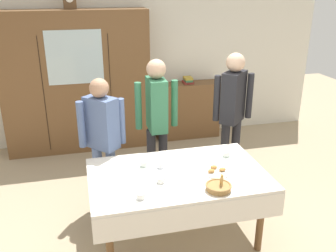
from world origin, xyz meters
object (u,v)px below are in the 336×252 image
object	(u,v)px
tea_cup_far_right	(161,181)
tea_cup_back_edge	(144,164)
pastry_plate	(216,171)
mantel_clock	(70,0)
spoon_mid_left	(189,178)
book_stack	(188,80)
tea_cup_near_left	(161,166)
bookshelf_low	(187,110)
bread_basket	(219,187)
tea_cup_mid_left	(226,154)
person_beside_shelf	(233,106)
tea_cup_front_edge	(141,196)
spoon_near_left	(249,174)
person_behind_table_right	(157,114)
person_by_cabinet	(102,133)
wall_cabinet	(77,83)
dining_table	(179,183)

from	to	relation	value
tea_cup_far_right	tea_cup_back_edge	bearing A→B (deg)	104.61
tea_cup_back_edge	pastry_plate	size ratio (longest dim) A/B	0.46
mantel_clock	spoon_mid_left	xyz separation A→B (m)	(0.98, -2.68, -1.52)
mantel_clock	book_stack	size ratio (longest dim) A/B	1.10
spoon_mid_left	tea_cup_near_left	bearing A→B (deg)	129.25
bookshelf_low	tea_cup_near_left	distance (m)	2.68
book_stack	bread_basket	size ratio (longest dim) A/B	0.91
tea_cup_near_left	tea_cup_mid_left	bearing A→B (deg)	6.75
bread_basket	person_beside_shelf	bearing A→B (deg)	62.87
tea_cup_front_edge	spoon_near_left	bearing A→B (deg)	9.72
tea_cup_front_edge	tea_cup_near_left	world-z (taller)	same
bookshelf_low	spoon_near_left	world-z (taller)	bookshelf_low
spoon_near_left	person_behind_table_right	size ratio (longest dim) A/B	0.07
tea_cup_front_edge	tea_cup_back_edge	distance (m)	0.61
spoon_near_left	person_by_cabinet	bearing A→B (deg)	145.38
tea_cup_mid_left	tea_cup_front_edge	distance (m)	1.21
wall_cabinet	tea_cup_back_edge	distance (m)	2.43
person_by_cabinet	pastry_plate	bearing A→B (deg)	-38.04
tea_cup_near_left	spoon_mid_left	xyz separation A→B (m)	(0.22, -0.26, -0.02)
dining_table	pastry_plate	world-z (taller)	pastry_plate
spoon_mid_left	person_beside_shelf	xyz separation A→B (m)	(0.90, 1.10, 0.31)
tea_cup_far_right	person_by_cabinet	world-z (taller)	person_by_cabinet
bread_basket	spoon_near_left	world-z (taller)	bread_basket
dining_table	bread_basket	xyz separation A→B (m)	(0.28, -0.36, 0.13)
wall_cabinet	pastry_plate	distance (m)	2.94
tea_cup_front_edge	person_by_cabinet	xyz separation A→B (m)	(-0.24, 1.12, 0.17)
pastry_plate	person_beside_shelf	world-z (taller)	person_beside_shelf
book_stack	tea_cup_front_edge	bearing A→B (deg)	-113.81
tea_cup_mid_left	tea_cup_front_edge	bearing A→B (deg)	-149.79
mantel_clock	person_by_cabinet	size ratio (longest dim) A/B	0.15
dining_table	bread_basket	bearing A→B (deg)	-52.79
bookshelf_low	tea_cup_mid_left	bearing A→B (deg)	-96.60
book_stack	pastry_plate	world-z (taller)	book_stack
dining_table	bread_basket	size ratio (longest dim) A/B	7.27
person_behind_table_right	tea_cup_mid_left	bearing A→B (deg)	-50.55
tea_cup_front_edge	tea_cup_back_edge	world-z (taller)	same
dining_table	tea_cup_mid_left	distance (m)	0.67
pastry_plate	bookshelf_low	bearing A→B (deg)	79.31
dining_table	person_by_cabinet	xyz separation A→B (m)	(-0.67, 0.78, 0.29)
tea_cup_far_right	mantel_clock	bearing A→B (deg)	104.46
dining_table	tea_cup_back_edge	bearing A→B (deg)	139.63
mantel_clock	tea_cup_mid_left	world-z (taller)	mantel_clock
tea_cup_near_left	tea_cup_front_edge	bearing A→B (deg)	-119.92
tea_cup_far_right	tea_cup_front_edge	distance (m)	0.32
book_stack	person_by_cabinet	distance (m)	2.42
book_stack	tea_cup_far_right	xyz separation A→B (m)	(-1.09, -2.76, -0.22)
wall_cabinet	mantel_clock	size ratio (longest dim) A/B	9.15
pastry_plate	person_beside_shelf	xyz separation A→B (m)	(0.60, 1.05, 0.30)
spoon_mid_left	wall_cabinet	bearing A→B (deg)	110.12
bookshelf_low	pastry_plate	bearing A→B (deg)	-100.69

